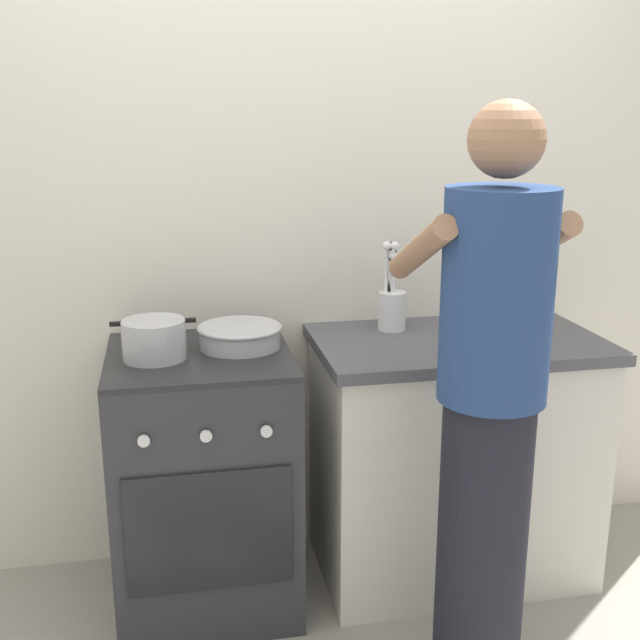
# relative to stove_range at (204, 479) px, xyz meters

# --- Properties ---
(ground) EXTENTS (6.00, 6.00, 0.00)m
(ground) POSITION_rel_stove_range_xyz_m (0.35, -0.15, -0.45)
(ground) COLOR gray
(back_wall) EXTENTS (3.20, 0.10, 2.50)m
(back_wall) POSITION_rel_stove_range_xyz_m (0.55, 0.35, 0.80)
(back_wall) COLOR silver
(back_wall) RESTS_ON ground
(countertop) EXTENTS (1.00, 0.60, 0.90)m
(countertop) POSITION_rel_stove_range_xyz_m (0.90, 0.00, 0.00)
(countertop) COLOR silver
(countertop) RESTS_ON ground
(stove_range) EXTENTS (0.60, 0.62, 0.90)m
(stove_range) POSITION_rel_stove_range_xyz_m (0.00, 0.00, 0.00)
(stove_range) COLOR #2D2D33
(stove_range) RESTS_ON ground
(pot) EXTENTS (0.27, 0.20, 0.13)m
(pot) POSITION_rel_stove_range_xyz_m (-0.14, -0.03, 0.51)
(pot) COLOR #B2B2B7
(pot) RESTS_ON stove_range
(mixing_bowl) EXTENTS (0.28, 0.28, 0.07)m
(mixing_bowl) POSITION_rel_stove_range_xyz_m (0.14, 0.05, 0.49)
(mixing_bowl) COLOR #B7B7BC
(mixing_bowl) RESTS_ON stove_range
(utensil_crock) EXTENTS (0.10, 0.10, 0.32)m
(utensil_crock) POSITION_rel_stove_range_xyz_m (0.70, 0.16, 0.55)
(utensil_crock) COLOR silver
(utensil_crock) RESTS_ON countertop
(spice_bottle) EXTENTS (0.04, 0.04, 0.08)m
(spice_bottle) POSITION_rel_stove_range_xyz_m (0.96, -0.09, 0.49)
(spice_bottle) COLOR silver
(spice_bottle) RESTS_ON countertop
(oil_bottle) EXTENTS (0.06, 0.06, 0.25)m
(oil_bottle) POSITION_rel_stove_range_xyz_m (1.15, -0.02, 0.56)
(oil_bottle) COLOR gold
(oil_bottle) RESTS_ON countertop
(person) EXTENTS (0.41, 0.50, 1.70)m
(person) POSITION_rel_stove_range_xyz_m (0.77, -0.57, 0.41)
(person) COLOR black
(person) RESTS_ON ground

